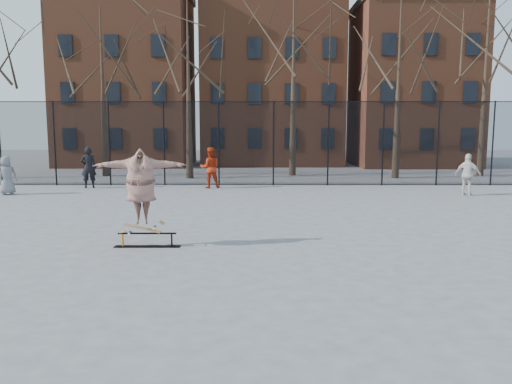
{
  "coord_description": "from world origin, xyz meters",
  "views": [
    {
      "loc": [
        0.42,
        -10.73,
        2.79
      ],
      "look_at": [
        0.4,
        1.5,
        1.19
      ],
      "focal_mm": 35.0,
      "sensor_mm": 36.0,
      "label": 1
    }
  ],
  "objects_px": {
    "skateboard": "(142,230)",
    "bystander_grey": "(7,175)",
    "bystander_red": "(210,168)",
    "bystander_white": "(468,175)",
    "skater": "(141,191)",
    "skate_rail": "(147,241)",
    "bystander_black": "(89,167)"
  },
  "relations": [
    {
      "from": "skateboard",
      "to": "bystander_black",
      "type": "xyz_separation_m",
      "value": [
        -5.04,
        11.33,
        0.55
      ]
    },
    {
      "from": "bystander_white",
      "to": "skate_rail",
      "type": "bearing_deg",
      "value": 74.43
    },
    {
      "from": "bystander_grey",
      "to": "skate_rail",
      "type": "bearing_deg",
      "value": 97.82
    },
    {
      "from": "skateboard",
      "to": "bystander_grey",
      "type": "distance_m",
      "value": 11.85
    },
    {
      "from": "skater",
      "to": "bystander_grey",
      "type": "bearing_deg",
      "value": 121.37
    },
    {
      "from": "skateboard",
      "to": "bystander_grey",
      "type": "xyz_separation_m",
      "value": [
        -7.66,
        9.04,
        0.41
      ]
    },
    {
      "from": "skate_rail",
      "to": "skater",
      "type": "relative_size",
      "value": 0.72
    },
    {
      "from": "skateboard",
      "to": "bystander_black",
      "type": "relative_size",
      "value": 0.49
    },
    {
      "from": "bystander_grey",
      "to": "bystander_red",
      "type": "xyz_separation_m",
      "value": [
        8.18,
        2.29,
        0.13
      ]
    },
    {
      "from": "skater",
      "to": "bystander_white",
      "type": "height_order",
      "value": "skater"
    },
    {
      "from": "bystander_white",
      "to": "bystander_grey",
      "type": "bearing_deg",
      "value": 35.46
    },
    {
      "from": "skateboard",
      "to": "bystander_red",
      "type": "bearing_deg",
      "value": 87.35
    },
    {
      "from": "skateboard",
      "to": "bystander_white",
      "type": "relative_size",
      "value": 0.54
    },
    {
      "from": "skater",
      "to": "bystander_grey",
      "type": "height_order",
      "value": "skater"
    },
    {
      "from": "skateboard",
      "to": "bystander_red",
      "type": "height_order",
      "value": "bystander_red"
    },
    {
      "from": "bystander_grey",
      "to": "bystander_white",
      "type": "height_order",
      "value": "bystander_white"
    },
    {
      "from": "bystander_grey",
      "to": "bystander_white",
      "type": "relative_size",
      "value": 0.94
    },
    {
      "from": "bystander_black",
      "to": "bystander_white",
      "type": "bearing_deg",
      "value": 155.56
    },
    {
      "from": "skater",
      "to": "skate_rail",
      "type": "bearing_deg",
      "value": -8.9
    },
    {
      "from": "bystander_grey",
      "to": "bystander_red",
      "type": "relative_size",
      "value": 0.86
    },
    {
      "from": "skater",
      "to": "bystander_grey",
      "type": "relative_size",
      "value": 1.34
    },
    {
      "from": "bystander_red",
      "to": "bystander_white",
      "type": "relative_size",
      "value": 1.09
    },
    {
      "from": "skater",
      "to": "bystander_black",
      "type": "bearing_deg",
      "value": 105.07
    },
    {
      "from": "bystander_red",
      "to": "bystander_white",
      "type": "distance_m",
      "value": 11.03
    },
    {
      "from": "bystander_black",
      "to": "skateboard",
      "type": "bearing_deg",
      "value": 98.26
    },
    {
      "from": "bystander_grey",
      "to": "bystander_black",
      "type": "distance_m",
      "value": 3.48
    },
    {
      "from": "skater",
      "to": "bystander_grey",
      "type": "distance_m",
      "value": 11.86
    },
    {
      "from": "skate_rail",
      "to": "bystander_grey",
      "type": "distance_m",
      "value": 11.93
    },
    {
      "from": "bystander_grey",
      "to": "bystander_white",
      "type": "bearing_deg",
      "value": 146.52
    },
    {
      "from": "skate_rail",
      "to": "bystander_white",
      "type": "distance_m",
      "value": 14.25
    },
    {
      "from": "skater",
      "to": "bystander_grey",
      "type": "xyz_separation_m",
      "value": [
        -7.66,
        9.04,
        -0.52
      ]
    },
    {
      "from": "bystander_white",
      "to": "bystander_black",
      "type": "bearing_deg",
      "value": 27.37
    }
  ]
}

